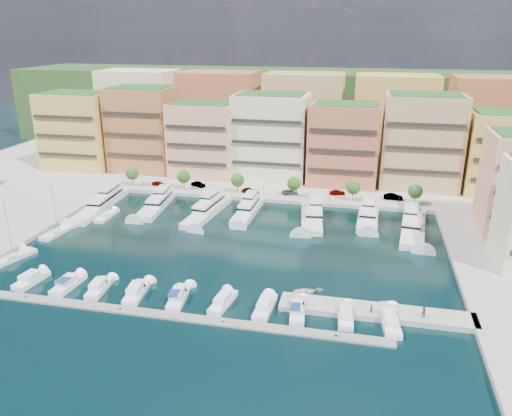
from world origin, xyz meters
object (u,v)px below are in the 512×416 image
(tree_4, at_px, (353,188))
(yacht_2, at_px, (208,209))
(cruiser_1, at_px, (68,284))
(cruiser_2, at_px, (99,288))
(lamppost_0, at_px, (142,179))
(cruiser_7, at_px, (297,311))
(person_1, at_px, (423,312))
(tree_3, at_px, (294,184))
(yacht_3, at_px, (248,209))
(lamppost_4, at_px, (400,197))
(car_2, at_px, (251,191))
(car_0, at_px, (159,184))
(tree_5, at_px, (415,192))
(lamppost_1, at_px, (201,183))
(cruiser_9, at_px, (390,322))
(yacht_4, at_px, (312,216))
(cruiser_0, at_px, (31,280))
(lamppost_2, at_px, (264,188))
(cruiser_8, at_px, (346,316))
(tender_1, at_px, (320,289))
(cruiser_4, at_px, (178,297))
(yacht_0, at_px, (103,203))
(yacht_5, at_px, (368,217))
(cruiser_3, at_px, (136,292))
(cruiser_6, at_px, (265,307))
(tree_0, at_px, (132,173))
(tree_2, at_px, (238,180))
(car_5, at_px, (393,197))
(person_0, at_px, (371,309))
(sailboat_2, at_px, (106,217))
(car_3, at_px, (290,192))
(tree_1, at_px, (184,177))
(sailboat_1, at_px, (57,233))
(lamppost_3, at_px, (330,192))
(cruiser_5, at_px, (223,302))
(sailboat_0, at_px, (12,258))
(tender_0, at_px, (305,292))

(tree_4, distance_m, yacht_2, 39.11)
(cruiser_1, bearing_deg, cruiser_2, 0.21)
(lamppost_0, relative_size, cruiser_7, 0.52)
(person_1, bearing_deg, tree_3, -88.76)
(person_1, bearing_deg, yacht_3, -74.08)
(lamppost_4, distance_m, car_2, 40.56)
(car_0, bearing_deg, tree_5, -85.13)
(lamppost_1, relative_size, cruiser_9, 0.46)
(yacht_4, height_order, car_0, yacht_4)
(yacht_2, height_order, cruiser_0, yacht_2)
(lamppost_2, relative_size, cruiser_8, 0.56)
(tree_4, relative_size, tender_1, 3.84)
(cruiser_4, height_order, tender_1, cruiser_4)
(cruiser_7, distance_m, cruiser_8, 7.93)
(cruiser_7, bearing_deg, lamppost_4, 71.41)
(lamppost_1, relative_size, yacht_0, 0.16)
(yacht_5, xyz_separation_m, cruiser_3, (-39.84, -46.02, -0.66))
(yacht_0, bearing_deg, cruiser_6, -38.29)
(tree_3, distance_m, cruiser_4, 59.42)
(tree_0, bearing_deg, tree_2, 0.00)
(car_5, relative_size, person_1, 2.70)
(cruiser_7, distance_m, car_0, 77.64)
(lamppost_0, distance_m, person_0, 85.08)
(lamppost_0, relative_size, person_0, 2.57)
(tree_5, height_order, lamppost_0, tree_5)
(tree_5, height_order, cruiser_8, tree_5)
(yacht_0, height_order, yacht_4, same)
(yacht_0, bearing_deg, lamppost_2, 19.25)
(yacht_0, bearing_deg, cruiser_9, -29.62)
(yacht_4, xyz_separation_m, sailboat_2, (-50.66, -9.92, -0.77))
(yacht_5, distance_m, car_3, 25.73)
(yacht_4, xyz_separation_m, car_5, (20.10, 17.35, 0.76))
(cruiser_4, bearing_deg, tree_1, 109.27)
(cruiser_2, height_order, car_3, car_3)
(person_0, bearing_deg, sailboat_1, 29.55)
(sailboat_2, distance_m, car_5, 75.85)
(lamppost_3, xyz_separation_m, yacht_4, (-3.36, -11.73, -2.73))
(cruiser_5, xyz_separation_m, cruiser_6, (7.34, -0.00, -0.00))
(tree_5, xyz_separation_m, sailboat_0, (-82.81, -50.28, -4.44))
(tender_0, bearing_deg, person_0, -139.82)
(yacht_3, bearing_deg, cruiser_2, -110.76)
(cruiser_2, distance_m, car_2, 60.54)
(yacht_5, distance_m, car_2, 35.03)
(yacht_0, height_order, sailboat_1, sailboat_1)
(tree_4, relative_size, cruiser_4, 0.64)
(cruiser_1, height_order, sailboat_0, sailboat_0)
(cruiser_8, distance_m, sailboat_1, 70.55)
(lamppost_3, bearing_deg, cruiser_1, -127.69)
(tree_4, distance_m, yacht_0, 67.04)
(tree_2, relative_size, cruiser_0, 0.74)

